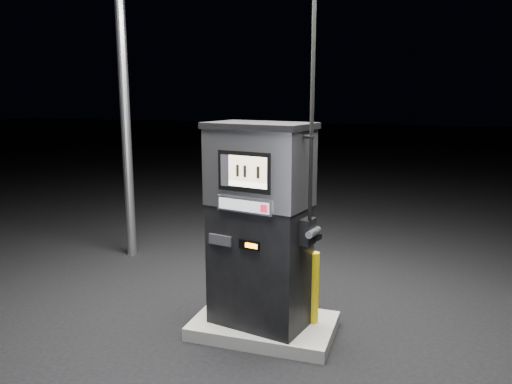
% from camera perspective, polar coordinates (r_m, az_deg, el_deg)
% --- Properties ---
extents(ground, '(80.00, 80.00, 0.00)m').
position_cam_1_polar(ground, '(6.01, 0.91, -15.69)').
color(ground, black).
rests_on(ground, ground).
extents(pump_island, '(1.60, 1.00, 0.15)m').
position_cam_1_polar(pump_island, '(5.97, 0.91, -15.05)').
color(pump_island, slate).
rests_on(pump_island, ground).
extents(fuel_dispenser, '(1.31, 0.89, 4.70)m').
position_cam_1_polar(fuel_dispenser, '(5.47, 0.44, -3.65)').
color(fuel_dispenser, black).
rests_on(fuel_dispenser, pump_island).
extents(bollard_left, '(0.14, 0.14, 0.85)m').
position_cam_1_polar(bollard_left, '(5.83, -4.73, -10.40)').
color(bollard_left, gold).
rests_on(bollard_left, pump_island).
extents(bollard_right, '(0.13, 0.13, 0.83)m').
position_cam_1_polar(bollard_right, '(5.76, 6.63, -10.82)').
color(bollard_right, gold).
rests_on(bollard_right, pump_island).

